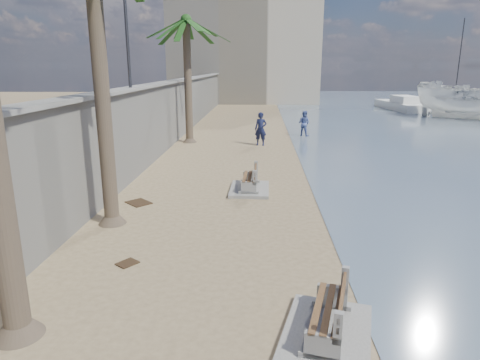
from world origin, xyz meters
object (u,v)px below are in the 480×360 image
object	(u,v)px
person_a	(261,127)
boat_cruiser	(478,98)
palm_back	(186,22)
sailboat_west	(454,101)
bench_near	(328,317)
yacht_far	(400,106)
person_b	(304,122)
bench_far	(250,181)

from	to	relation	value
person_a	boat_cruiser	world-z (taller)	boat_cruiser
palm_back	sailboat_west	xyz separation A→B (m)	(27.85, 28.72, -6.54)
bench_near	yacht_far	bearing A→B (deg)	71.20
boat_cruiser	sailboat_west	bearing A→B (deg)	16.10
bench_near	person_a	xyz separation A→B (m)	(-1.14, 18.07, 0.70)
palm_back	bench_near	bearing A→B (deg)	-74.06
palm_back	boat_cruiser	world-z (taller)	palm_back
person_a	sailboat_west	xyz separation A→B (m)	(23.59, 29.56, -0.78)
person_b	sailboat_west	bearing A→B (deg)	-98.65
yacht_far	palm_back	bearing A→B (deg)	131.56
palm_back	person_b	distance (m)	9.66
person_a	person_b	size ratio (longest dim) A/B	1.19
bench_far	boat_cruiser	xyz separation A→B (m)	(18.76, 22.56, 1.44)
bench_far	boat_cruiser	size ratio (longest dim) A/B	0.47
palm_back	sailboat_west	bearing A→B (deg)	45.88
bench_far	yacht_far	distance (m)	34.43
palm_back	boat_cruiser	xyz separation A→B (m)	(22.63, 12.38, -5.04)
person_a	boat_cruiser	bearing A→B (deg)	46.45
palm_back	person_b	xyz separation A→B (m)	(7.08, 2.80, -5.94)
person_a	yacht_far	bearing A→B (deg)	66.59
yacht_far	boat_cruiser	bearing A→B (deg)	-162.30
bench_far	person_b	xyz separation A→B (m)	(3.22, 12.98, 0.53)
bench_far	person_a	distance (m)	9.38
bench_far	boat_cruiser	world-z (taller)	boat_cruiser
person_a	yacht_far	distance (m)	26.13
bench_near	boat_cruiser	distance (m)	35.74
palm_back	boat_cruiser	distance (m)	26.28
yacht_far	person_b	bearing A→B (deg)	140.53
boat_cruiser	bench_near	bearing A→B (deg)	-175.01
palm_back	sailboat_west	world-z (taller)	sailboat_west
bench_near	person_a	world-z (taller)	person_a
palm_back	sailboat_west	size ratio (longest dim) A/B	0.79
boat_cruiser	sailboat_west	distance (m)	17.23
bench_near	boat_cruiser	xyz separation A→B (m)	(17.23, 31.28, 1.43)
palm_back	boat_cruiser	bearing A→B (deg)	28.68
yacht_far	sailboat_west	size ratio (longest dim) A/B	0.86
bench_near	yacht_far	world-z (taller)	yacht_far
yacht_far	sailboat_west	distance (m)	11.96
bench_far	yacht_far	size ratio (longest dim) A/B	0.24
palm_back	person_a	distance (m)	7.22
yacht_far	bench_far	bearing A→B (deg)	147.95
bench_near	person_a	bearing A→B (deg)	93.61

